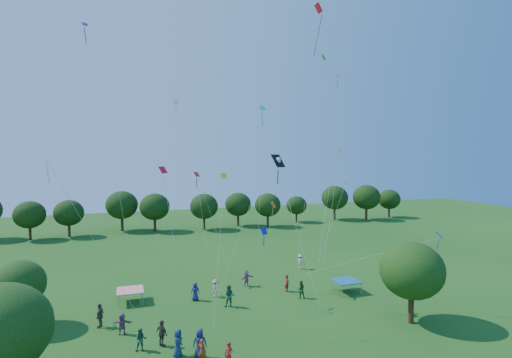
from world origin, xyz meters
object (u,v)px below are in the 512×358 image
Objects in this scene: red_high_kite at (300,67)px; near_tree_east at (412,271)px; pirate_kite at (279,163)px; tent_blue at (346,281)px; tent_red_stripe at (130,290)px; near_tree_north at (18,284)px.

near_tree_east is at bearing -15.29° from red_high_kite.
pirate_kite is at bearing 88.88° from red_high_kite.
tent_blue is at bearing 98.08° from near_tree_east.
tent_red_stripe is 0.10× the size of red_high_kite.
near_tree_north is at bearing -160.93° from tent_red_stripe.
tent_blue is at bearing 35.82° from red_high_kite.
pirate_kite reaches higher than tent_blue.
near_tree_north is at bearing 163.10° from near_tree_east.
near_tree_north is 26.82m from tent_blue.
near_tree_east is 23.05m from tent_red_stripe.
tent_blue is 13.13m from pirate_kite.
tent_red_stripe is at bearing 169.00° from tent_blue.
red_high_kite is (-0.08, -4.06, 6.86)m from pirate_kite.
near_tree_north is 8.56m from tent_red_stripe.
pirate_kite is (-7.13, -1.15, 10.96)m from tent_blue.
near_tree_east is 2.79× the size of tent_blue.
near_tree_east is 0.54× the size of pirate_kite.
near_tree_east is 8.11m from tent_blue.
pirate_kite reaches higher than tent_red_stripe.
red_high_kite is (-8.27, 2.26, 14.86)m from near_tree_east.
tent_red_stripe is 19.25m from tent_blue.
pirate_kite is at bearing -22.29° from tent_red_stripe.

